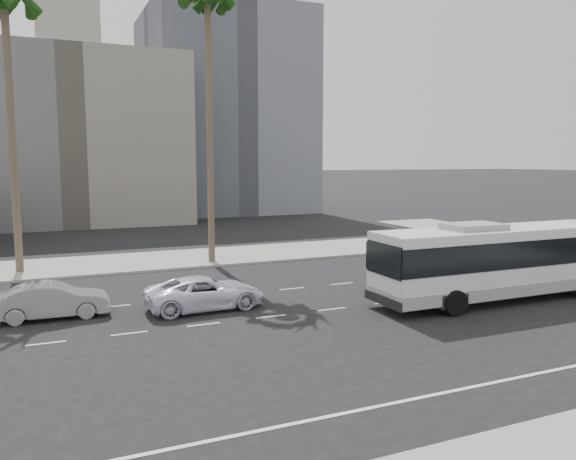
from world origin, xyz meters
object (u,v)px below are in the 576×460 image
car_b (52,301)px  car_a (205,293)px  palm_near (207,2)px  city_bus (500,259)px  palm_mid (4,7)px

car_b → car_a: bearing=-98.1°
car_b → palm_near: palm_near is taller
city_bus → car_a: 14.24m
city_bus → palm_mid: 30.24m
city_bus → car_a: bearing=163.7°
car_a → palm_mid: (-8.08, 12.22, 14.66)m
city_bus → car_b: 20.72m
palm_mid → city_bus: bearing=-36.9°
palm_mid → car_a: bearing=-56.5°
city_bus → palm_near: size_ratio=0.73×
city_bus → car_a: city_bus is taller
city_bus → car_b: size_ratio=2.83×
car_b → palm_near: (9.84, 9.77, 15.79)m
car_b → palm_near: size_ratio=0.26×
car_a → car_b: bearing=78.1°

